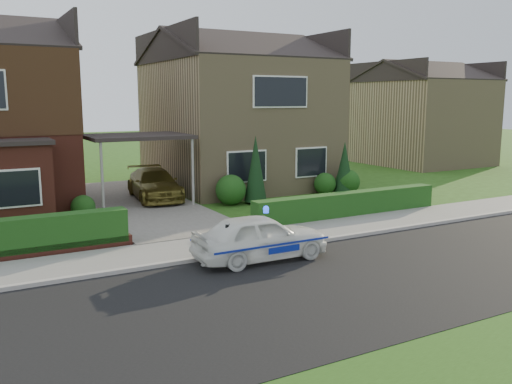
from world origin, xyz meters
TOP-DOWN VIEW (x-y plane):
  - ground at (0.00, 0.00)m, footprint 120.00×120.00m
  - road at (0.00, 0.00)m, footprint 60.00×6.00m
  - kerb at (0.00, 3.05)m, footprint 60.00×0.16m
  - sidewalk at (0.00, 4.10)m, footprint 60.00×2.00m
  - driveway at (0.00, 11.00)m, footprint 3.80×12.00m
  - house_right at (5.80, 13.99)m, footprint 7.50×8.06m
  - carport_link at (0.00, 10.95)m, footprint 3.80×3.00m
  - hedge_right at (5.80, 5.35)m, footprint 7.50×0.55m
  - shrub_left_mid at (-4.00, 9.30)m, footprint 1.32×1.32m
  - shrub_left_near at (-2.40, 9.60)m, footprint 0.84×0.84m
  - shrub_right_near at (3.20, 9.40)m, footprint 1.20×1.20m
  - shrub_right_mid at (7.80, 9.50)m, footprint 0.96×0.96m
  - shrub_right_far at (8.80, 9.20)m, footprint 1.08×1.08m
  - conifer_a at (4.20, 9.20)m, footprint 0.90×0.90m
  - conifer_b at (8.60, 9.20)m, footprint 0.90×0.90m
  - neighbour_right at (20.00, 16.00)m, footprint 6.50×7.00m
  - police_car at (0.60, 2.40)m, footprint 3.25×3.57m
  - driveway_car at (0.81, 11.53)m, footprint 2.08×4.27m
  - potted_plant_b at (-2.50, 7.48)m, footprint 0.53×0.50m

SIDE VIEW (x-z plane):
  - ground at x=0.00m, z-range 0.00..0.00m
  - road at x=0.00m, z-range -0.01..0.01m
  - hedge_right at x=5.80m, z-range -0.40..0.40m
  - sidewalk at x=0.00m, z-range 0.00..0.10m
  - kerb at x=0.00m, z-range 0.00..0.12m
  - driveway at x=0.00m, z-range 0.00..0.12m
  - potted_plant_b at x=-2.50m, z-range 0.00..0.75m
  - shrub_left_near at x=-2.40m, z-range 0.00..0.84m
  - shrub_right_mid at x=7.80m, z-range 0.00..0.96m
  - shrub_right_far at x=8.80m, z-range 0.00..1.08m
  - shrub_right_near at x=3.20m, z-range 0.00..1.20m
  - police_car at x=0.60m, z-range -0.08..1.29m
  - shrub_left_mid at x=-4.00m, z-range 0.00..1.32m
  - driveway_car at x=0.81m, z-range 0.12..1.32m
  - conifer_b at x=8.60m, z-range 0.00..2.20m
  - conifer_a at x=4.20m, z-range 0.00..2.60m
  - neighbour_right at x=20.00m, z-range 0.00..5.20m
  - carport_link at x=0.00m, z-range 1.27..4.04m
  - house_right at x=5.80m, z-range 0.04..7.29m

